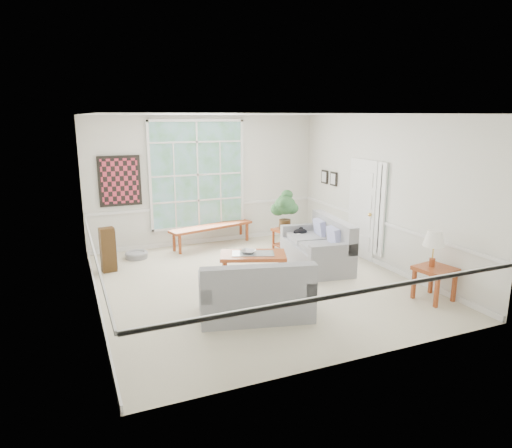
{
  "coord_description": "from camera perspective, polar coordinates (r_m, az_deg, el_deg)",
  "views": [
    {
      "loc": [
        -3.06,
        -7.27,
        2.97
      ],
      "look_at": [
        0.1,
        0.2,
        1.05
      ],
      "focal_mm": 32.0,
      "sensor_mm": 36.0,
      "label": 1
    }
  ],
  "objects": [
    {
      "name": "floor",
      "position": [
        8.43,
        -0.1,
        -7.35
      ],
      "size": [
        5.5,
        6.0,
        0.01
      ],
      "primitive_type": "cube",
      "color": "beige",
      "rests_on": "ground"
    },
    {
      "name": "ceiling",
      "position": [
        7.88,
        -0.11,
        13.54
      ],
      "size": [
        5.5,
        6.0,
        0.02
      ],
      "primitive_type": "cube",
      "color": "white",
      "rests_on": "ground"
    },
    {
      "name": "wall_back",
      "position": [
        10.81,
        -6.32,
        5.43
      ],
      "size": [
        5.5,
        0.02,
        3.0
      ],
      "primitive_type": "cube",
      "color": "silver",
      "rests_on": "ground"
    },
    {
      "name": "wall_front",
      "position": [
        5.45,
        12.25,
        -2.63
      ],
      "size": [
        5.5,
        0.02,
        3.0
      ],
      "primitive_type": "cube",
      "color": "silver",
      "rests_on": "ground"
    },
    {
      "name": "wall_left",
      "position": [
        7.42,
        -20.08,
        1.08
      ],
      "size": [
        0.02,
        6.0,
        3.0
      ],
      "primitive_type": "cube",
      "color": "silver",
      "rests_on": "ground"
    },
    {
      "name": "wall_right",
      "position": [
        9.42,
        15.54,
        3.86
      ],
      "size": [
        0.02,
        6.0,
        3.0
      ],
      "primitive_type": "cube",
      "color": "silver",
      "rests_on": "ground"
    },
    {
      "name": "window_back",
      "position": [
        10.7,
        -7.3,
        6.13
      ],
      "size": [
        2.3,
        0.08,
        2.4
      ],
      "primitive_type": "cube",
      "color": "white",
      "rests_on": "wall_back"
    },
    {
      "name": "entry_door",
      "position": [
        9.94,
        13.07,
        1.84
      ],
      "size": [
        0.08,
        0.9,
        2.1
      ],
      "primitive_type": "cube",
      "color": "white",
      "rests_on": "floor"
    },
    {
      "name": "door_sidelight",
      "position": [
        9.43,
        15.33,
        1.72
      ],
      "size": [
        0.08,
        0.26,
        1.9
      ],
      "primitive_type": "cube",
      "color": "white",
      "rests_on": "wall_right"
    },
    {
      "name": "wall_art",
      "position": [
        10.37,
        -16.66,
        5.17
      ],
      "size": [
        0.9,
        0.06,
        1.1
      ],
      "primitive_type": "cube",
      "color": "maroon",
      "rests_on": "wall_back"
    },
    {
      "name": "wall_frame_near",
      "position": [
        10.8,
        9.64,
        5.58
      ],
      "size": [
        0.04,
        0.26,
        0.32
      ],
      "primitive_type": "cube",
      "color": "black",
      "rests_on": "wall_right"
    },
    {
      "name": "wall_frame_far",
      "position": [
        11.13,
        8.53,
        5.85
      ],
      "size": [
        0.04,
        0.26,
        0.32
      ],
      "primitive_type": "cube",
      "color": "black",
      "rests_on": "wall_right"
    },
    {
      "name": "loveseat_right",
      "position": [
        9.26,
        7.53,
        -2.33
      ],
      "size": [
        1.17,
        1.91,
        0.98
      ],
      "primitive_type": "cube",
      "rotation": [
        0.0,
        0.0,
        -0.14
      ],
      "color": "gray",
      "rests_on": "floor"
    },
    {
      "name": "loveseat_front",
      "position": [
        6.93,
        -0.08,
        -7.96
      ],
      "size": [
        1.83,
        1.24,
        0.91
      ],
      "primitive_type": "cube",
      "rotation": [
        0.0,
        0.0,
        -0.24
      ],
      "color": "gray",
      "rests_on": "floor"
    },
    {
      "name": "coffee_table",
      "position": [
        8.64,
        -0.38,
        -5.18
      ],
      "size": [
        1.38,
        1.06,
        0.46
      ],
      "primitive_type": "cube",
      "rotation": [
        0.0,
        0.0,
        -0.37
      ],
      "color": "#933F1C",
      "rests_on": "floor"
    },
    {
      "name": "pewter_bowl",
      "position": [
        8.57,
        -0.96,
        -3.46
      ],
      "size": [
        0.47,
        0.47,
        0.08
      ],
      "primitive_type": "imported",
      "rotation": [
        0.0,
        0.0,
        -0.76
      ],
      "color": "#A09FA5",
      "rests_on": "coffee_table"
    },
    {
      "name": "window_bench",
      "position": [
        10.73,
        -5.53,
        -1.47
      ],
      "size": [
        2.1,
        0.9,
        0.48
      ],
      "primitive_type": "cube",
      "rotation": [
        0.0,
        0.0,
        0.25
      ],
      "color": "#933F1C",
      "rests_on": "floor"
    },
    {
      "name": "end_table",
      "position": [
        10.42,
        3.65,
        -1.9
      ],
      "size": [
        0.56,
        0.56,
        0.48
      ],
      "primitive_type": "cube",
      "rotation": [
        0.0,
        0.0,
        0.2
      ],
      "color": "#933F1C",
      "rests_on": "floor"
    },
    {
      "name": "houseplant",
      "position": [
        10.23,
        3.65,
        1.78
      ],
      "size": [
        0.53,
        0.53,
        0.9
      ],
      "primitive_type": null,
      "rotation": [
        0.0,
        0.0,
        0.0
      ],
      "color": "#2B552C",
      "rests_on": "end_table"
    },
    {
      "name": "side_table",
      "position": [
        8.12,
        21.35,
        -6.96
      ],
      "size": [
        0.64,
        0.64,
        0.57
      ],
      "primitive_type": "cube",
      "rotation": [
        0.0,
        0.0,
        0.16
      ],
      "color": "#933F1C",
      "rests_on": "floor"
    },
    {
      "name": "table_lamp",
      "position": [
        7.97,
        21.28,
        -2.9
      ],
      "size": [
        0.4,
        0.4,
        0.6
      ],
      "primitive_type": null,
      "rotation": [
        0.0,
        0.0,
        -0.17
      ],
      "color": "silver",
      "rests_on": "side_table"
    },
    {
      "name": "pet_bed",
      "position": [
        10.13,
        -14.71,
        -3.75
      ],
      "size": [
        0.53,
        0.53,
        0.14
      ],
      "primitive_type": "cylinder",
      "rotation": [
        0.0,
        0.0,
        -0.12
      ],
      "color": "gray",
      "rests_on": "floor"
    },
    {
      "name": "floor_speaker",
      "position": [
        9.34,
        -18.03,
        -3.08
      ],
      "size": [
        0.3,
        0.25,
        0.88
      ],
      "primitive_type": "cube",
      "rotation": [
        0.0,
        0.0,
        0.12
      ],
      "color": "#402912",
      "rests_on": "floor"
    },
    {
      "name": "cat",
      "position": [
        9.78,
        5.55,
        -0.94
      ],
      "size": [
        0.36,
        0.29,
        0.15
      ],
      "primitive_type": "ellipsoid",
      "rotation": [
        0.0,
        0.0,
        0.26
      ],
      "color": "black",
      "rests_on": "loveseat_right"
    }
  ]
}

